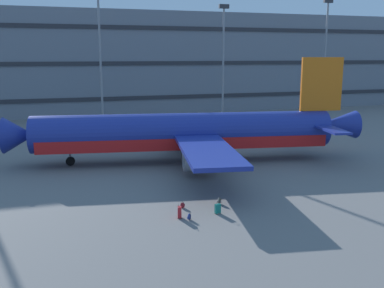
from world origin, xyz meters
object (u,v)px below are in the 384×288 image
object	(u,v)px
airliner	(188,133)
suitcase_orange	(218,209)
suitcase_red	(180,212)
backpack_purple	(189,217)
backpack_black	(183,205)
backpack_laid_flat	(219,201)

from	to	relation	value
airliner	suitcase_orange	distance (m)	15.81
airliner	suitcase_red	distance (m)	16.48
suitcase_orange	backpack_purple	xyz separation A→B (m)	(-2.28, -0.56, -0.15)
backpack_black	backpack_laid_flat	bearing A→B (deg)	1.22
airliner	suitcase_red	world-z (taller)	airliner
airliner	suitcase_red	size ratio (longest dim) A/B	36.80
airliner	backpack_laid_flat	distance (m)	13.89
backpack_purple	backpack_laid_flat	distance (m)	3.94
backpack_purple	backpack_laid_flat	xyz separation A→B (m)	(3.09, 2.44, 0.02)
backpack_laid_flat	suitcase_orange	bearing A→B (deg)	-113.20
backpack_black	airliner	bearing A→B (deg)	71.77
suitcase_orange	backpack_black	size ratio (longest dim) A/B	1.96
backpack_purple	backpack_black	size ratio (longest dim) A/B	1.09
airliner	backpack_laid_flat	size ratio (longest dim) A/B	66.52
suitcase_orange	backpack_purple	size ratio (longest dim) A/B	1.80
airliner	backpack_black	bearing A→B (deg)	-108.23
airliner	backpack_purple	xyz separation A→B (m)	(-4.69, -15.95, -2.85)
backpack_black	backpack_purple	bearing A→B (deg)	-95.27
backpack_black	backpack_laid_flat	size ratio (longest dim) A/B	0.86
suitcase_orange	backpack_purple	world-z (taller)	suitcase_orange
suitcase_red	suitcase_orange	world-z (taller)	suitcase_red
airliner	backpack_purple	world-z (taller)	airliner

